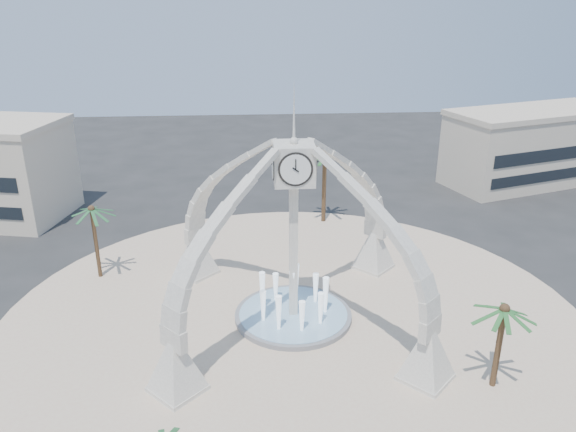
{
  "coord_description": "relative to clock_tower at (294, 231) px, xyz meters",
  "views": [
    {
      "loc": [
        -2.74,
        -33.09,
        20.77
      ],
      "look_at": [
        -0.22,
        2.0,
        6.78
      ],
      "focal_mm": 35.0,
      "sensor_mm": 36.0,
      "label": 1
    }
  ],
  "objects": [
    {
      "name": "plaza",
      "position": [
        0.0,
        0.0,
        -6.46
      ],
      "size": [
        40.0,
        40.0,
        0.06
      ],
      "primitive_type": "cylinder",
      "color": "beige",
      "rests_on": "ground"
    },
    {
      "name": "ground",
      "position": [
        0.0,
        0.0,
        -6.49
      ],
      "size": [
        140.0,
        140.0,
        0.0
      ],
      "primitive_type": "plane",
      "color": "#282828",
      "rests_on": "ground"
    },
    {
      "name": "fountain",
      "position": [
        0.0,
        0.0,
        -6.2
      ],
      "size": [
        8.0,
        8.0,
        3.62
      ],
      "color": "gray",
      "rests_on": "ground"
    },
    {
      "name": "palm_north",
      "position": [
        4.35,
        17.34,
        0.18
      ],
      "size": [
        5.06,
        5.06,
        7.58
      ],
      "rotation": [
        0.0,
        0.0,
        0.22
      ],
      "color": "brown",
      "rests_on": "ground"
    },
    {
      "name": "building_ne",
      "position": [
        30.0,
        28.0,
        -2.18
      ],
      "size": [
        21.87,
        14.17,
        8.6
      ],
      "rotation": [
        0.0,
        0.0,
        0.31
      ],
      "color": "beige",
      "rests_on": "ground"
    },
    {
      "name": "clock_tower",
      "position": [
        0.0,
        0.0,
        0.0
      ],
      "size": [
        17.94,
        17.94,
        16.3
      ],
      "color": "silver",
      "rests_on": "ground"
    },
    {
      "name": "palm_west",
      "position": [
        -14.65,
        7.13,
        -0.86
      ],
      "size": [
        3.71,
        3.71,
        6.35
      ],
      "rotation": [
        0.0,
        0.0,
        0.15
      ],
      "color": "brown",
      "rests_on": "ground"
    },
    {
      "name": "palm_east",
      "position": [
        10.73,
        -7.92,
        -1.52
      ],
      "size": [
        4.6,
        4.6,
        5.72
      ],
      "rotation": [
        0.0,
        0.0,
        0.36
      ],
      "color": "brown",
      "rests_on": "ground"
    }
  ]
}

